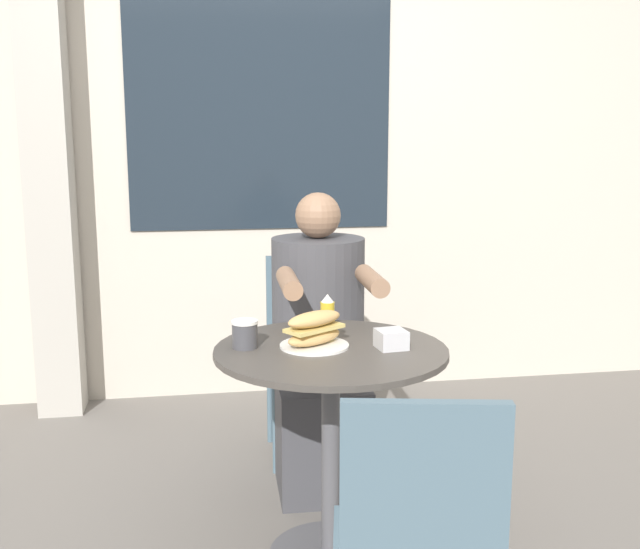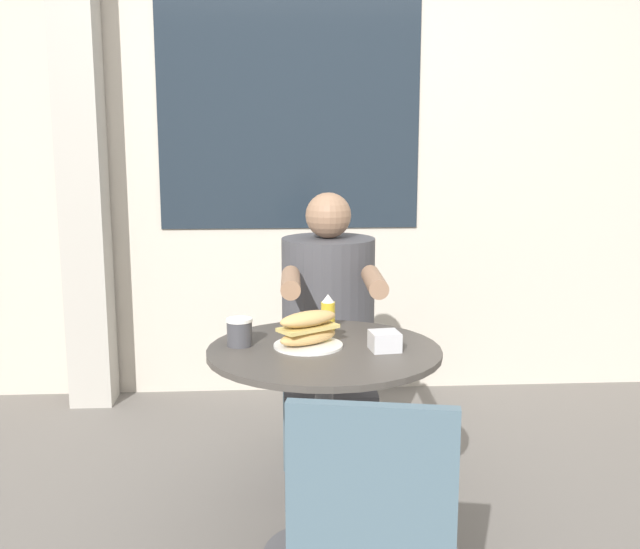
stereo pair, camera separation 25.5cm
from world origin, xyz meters
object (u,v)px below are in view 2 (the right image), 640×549
at_px(cafe_table, 324,405).
at_px(seated_diner, 328,361).
at_px(condiment_bottle, 328,313).
at_px(drink_cup, 239,332).
at_px(sandwich_on_plate, 308,331).
at_px(empty_chair_across, 373,543).
at_px(diner_chair, 323,335).

distance_m(cafe_table, seated_diner, 0.57).
height_order(cafe_table, condiment_bottle, condiment_bottle).
bearing_deg(cafe_table, drink_cup, 170.02).
bearing_deg(sandwich_on_plate, empty_chair_across, -83.05).
bearing_deg(sandwich_on_plate, diner_chair, 83.02).
xyz_separation_m(sandwich_on_plate, drink_cup, (-0.22, 0.02, -0.01)).
bearing_deg(drink_cup, condiment_bottle, 31.16).
height_order(sandwich_on_plate, condiment_bottle, condiment_bottle).
bearing_deg(cafe_table, condiment_bottle, 82.81).
xyz_separation_m(diner_chair, condiment_bottle, (-0.03, -0.69, 0.27)).
relative_size(sandwich_on_plate, condiment_bottle, 1.76).
bearing_deg(condiment_bottle, empty_chair_across, -88.75).
distance_m(cafe_table, empty_chair_across, 0.81).
bearing_deg(drink_cup, diner_chair, 69.27).
relative_size(diner_chair, condiment_bottle, 6.84).
bearing_deg(drink_cup, empty_chair_across, -69.40).
xyz_separation_m(diner_chair, seated_diner, (-0.00, -0.35, -0.01)).
distance_m(seated_diner, drink_cup, 0.67).
relative_size(seated_diner, empty_chair_across, 1.36).
bearing_deg(condiment_bottle, seated_diner, 85.39).
height_order(diner_chair, sandwich_on_plate, diner_chair).
height_order(sandwich_on_plate, drink_cup, sandwich_on_plate).
height_order(cafe_table, seated_diner, seated_diner).
relative_size(diner_chair, seated_diner, 0.74).
bearing_deg(empty_chair_across, drink_cup, 121.88).
bearing_deg(diner_chair, empty_chair_across, 91.24).
xyz_separation_m(diner_chair, drink_cup, (-0.33, -0.87, 0.25)).
bearing_deg(sandwich_on_plate, seated_diner, 79.02).
distance_m(sandwich_on_plate, condiment_bottle, 0.22).
distance_m(empty_chair_across, condiment_bottle, 1.07).
bearing_deg(empty_chair_across, condiment_bottle, 102.52).
distance_m(cafe_table, diner_chair, 0.92).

